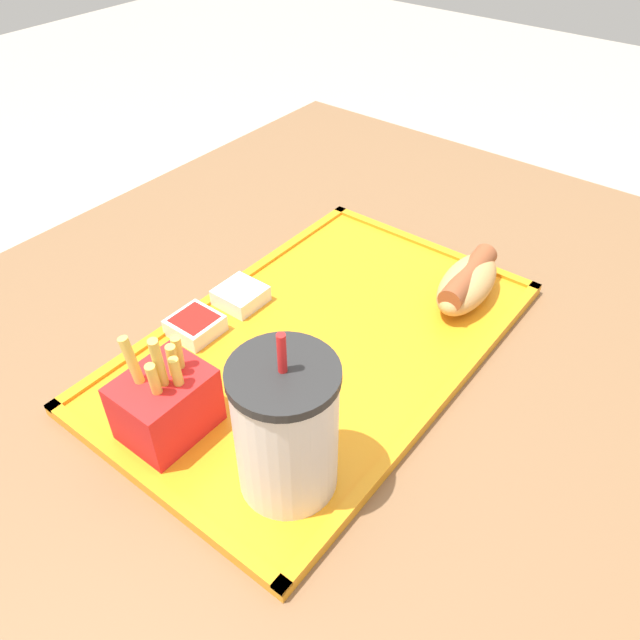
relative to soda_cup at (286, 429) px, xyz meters
The scene contains 8 objects.
ground_plane 0.84m from the soda_cup, 162.66° to the right, with size 8.00×8.00×0.00m, color #ADA393.
dining_table 0.49m from the soda_cup, 162.66° to the right, with size 1.05×0.95×0.74m.
food_tray 0.19m from the soda_cup, 150.90° to the right, with size 0.48×0.30×0.01m.
soda_cup is the anchor object (origin of this frame).
hot_dog_far 0.32m from the soda_cup, behind, with size 0.12×0.06×0.05m.
fries_carton 0.13m from the soda_cup, 78.97° to the right, with size 0.08×0.07×0.12m.
sauce_cup_mayo 0.26m from the soda_cup, 127.35° to the right, with size 0.05×0.05×0.02m.
sauce_cup_ketchup 0.23m from the soda_cup, 112.49° to the right, with size 0.05×0.05×0.02m.
Camera 1 is at (0.43, 0.28, 1.21)m, focal length 35.00 mm.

